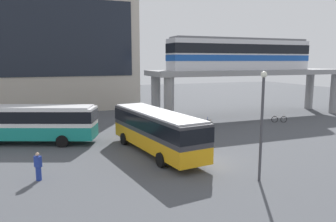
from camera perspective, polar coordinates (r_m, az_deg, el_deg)
name	(u,v)px	position (r m, az deg, el deg)	size (l,w,h in m)	color
ground_plane	(157,132)	(32.11, -1.87, -3.70)	(120.00, 120.00, 0.00)	#47494F
station_building	(48,46)	(50.40, -20.43, 10.70)	(24.48, 10.29, 18.10)	#B2A899
elevated_platform	(251,77)	(42.11, 14.35, 5.81)	(26.10, 5.99, 5.85)	gray
train	(241,54)	(41.18, 12.69, 9.83)	(18.59, 2.96, 3.84)	silver
bus_main	(156,128)	(24.44, -2.10, -2.95)	(4.10, 11.29, 3.22)	orange
bus_secondary	(30,120)	(29.72, -23.19, -1.55)	(11.21, 6.36, 3.22)	teal
bicycle_blue	(203,123)	(34.75, 6.25, -2.17)	(1.79, 0.14, 1.04)	black
bicycle_silver	(279,119)	(39.08, 19.02, -1.37)	(1.70, 0.69, 1.04)	black
bicycle_brown	(207,126)	(33.47, 6.81, -2.61)	(1.79, 0.25, 1.04)	black
pedestrian_by_bike_rack	(144,125)	(31.89, -4.33, -2.42)	(0.45, 0.35, 1.62)	#26262D
pedestrian_waiting_near_stop	(38,167)	(20.74, -21.91, -9.19)	(0.46, 0.47, 1.70)	navy
lamp_post	(262,118)	(19.24, 16.24, -1.13)	(0.36, 0.36, 6.41)	#3F3F44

